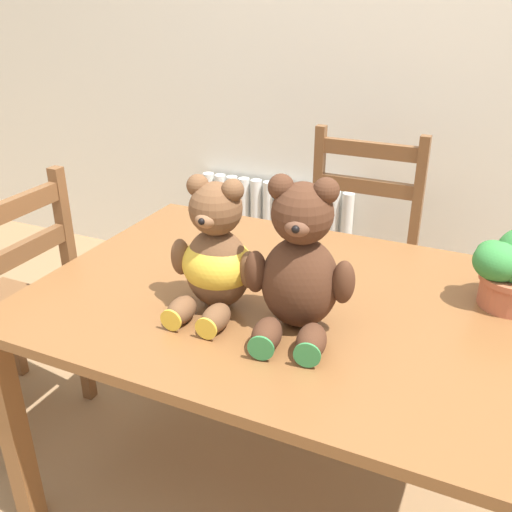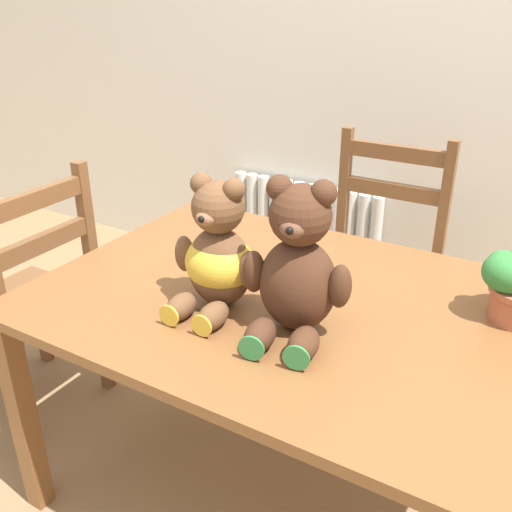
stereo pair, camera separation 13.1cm
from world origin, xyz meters
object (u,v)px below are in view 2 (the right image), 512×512
at_px(wooden_chair_side, 29,301).
at_px(wooden_chair_behind, 376,261).
at_px(teddy_bear_right, 297,269).
at_px(teddy_bear_left, 218,256).

bearing_deg(wooden_chair_side, wooden_chair_behind, -46.88).
height_order(wooden_chair_behind, teddy_bear_right, teddy_bear_right).
distance_m(wooden_chair_behind, teddy_bear_right, 1.04).
bearing_deg(teddy_bear_right, teddy_bear_left, -11.29).
distance_m(wooden_chair_side, teddy_bear_left, 0.94).
bearing_deg(wooden_chair_behind, teddy_bear_left, 82.58).
distance_m(wooden_chair_side, teddy_bear_right, 1.17).
xyz_separation_m(wooden_chair_side, teddy_bear_left, (0.86, -0.03, 0.40)).
relative_size(wooden_chair_side, teddy_bear_left, 2.65).
xyz_separation_m(wooden_chair_behind, teddy_bear_right, (0.11, -0.95, 0.40)).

